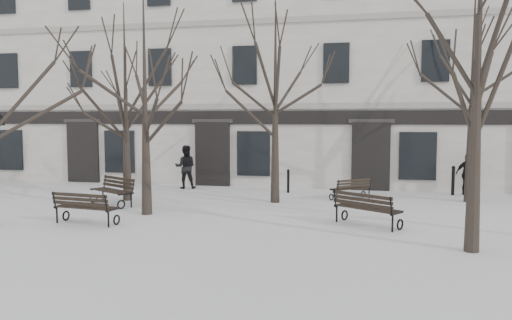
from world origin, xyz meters
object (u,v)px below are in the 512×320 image
(bench_2, at_px, (366,208))
(bench_3, at_px, (113,190))
(tree_2, at_px, (480,16))
(bench_4, at_px, (351,188))
(bench_1, at_px, (85,207))
(tree_1, at_px, (144,69))

(bench_2, xyz_separation_m, bench_3, (-8.74, 1.77, 0.00))
(bench_2, bearing_deg, tree_2, 170.31)
(tree_2, distance_m, bench_2, 5.78)
(tree_2, height_order, bench_3, tree_2)
(tree_2, distance_m, bench_4, 8.95)
(bench_1, distance_m, bench_3, 3.32)
(tree_1, distance_m, bench_3, 4.70)
(tree_2, xyz_separation_m, bench_1, (-10.27, 0.81, -4.79))
(bench_2, distance_m, bench_4, 4.71)
(tree_2, height_order, bench_2, tree_2)
(bench_1, height_order, bench_4, bench_1)
(bench_1, relative_size, bench_2, 0.99)
(tree_2, bearing_deg, bench_4, 112.46)
(tree_1, height_order, bench_4, tree_1)
(tree_2, relative_size, bench_2, 4.28)
(bench_2, bearing_deg, bench_1, 44.49)
(tree_1, relative_size, tree_2, 0.87)
(bench_3, distance_m, bench_4, 8.72)
(tree_1, distance_m, bench_1, 4.60)
(tree_1, distance_m, tree_2, 9.58)
(tree_1, height_order, bench_3, tree_1)
(bench_2, xyz_separation_m, bench_4, (-0.51, 4.68, -0.09))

